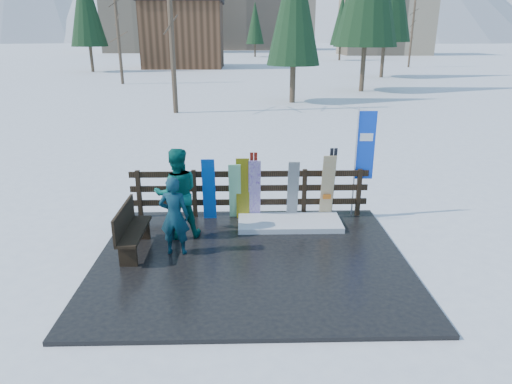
{
  "coord_description": "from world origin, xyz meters",
  "views": [
    {
      "loc": [
        -0.1,
        -7.98,
        4.22
      ],
      "look_at": [
        0.12,
        1.0,
        1.1
      ],
      "focal_mm": 32.0,
      "sensor_mm": 36.0,
      "label": 1
    }
  ],
  "objects_px": {
    "snowboard_4": "(293,190)",
    "snowboard_3": "(255,190)",
    "snowboard_1": "(235,191)",
    "person_front": "(174,216)",
    "snowboard_5": "(327,187)",
    "rental_flag": "(363,150)",
    "person_back": "(177,193)",
    "snowboard_0": "(209,190)",
    "snowboard_2": "(243,189)",
    "bench": "(130,228)"
  },
  "relations": [
    {
      "from": "snowboard_4",
      "to": "rental_flag",
      "type": "distance_m",
      "value": 1.88
    },
    {
      "from": "person_front",
      "to": "rental_flag",
      "type": "bearing_deg",
      "value": -150.85
    },
    {
      "from": "snowboard_4",
      "to": "person_back",
      "type": "height_order",
      "value": "person_back"
    },
    {
      "from": "snowboard_0",
      "to": "rental_flag",
      "type": "distance_m",
      "value": 3.69
    },
    {
      "from": "snowboard_1",
      "to": "person_back",
      "type": "height_order",
      "value": "person_back"
    },
    {
      "from": "rental_flag",
      "to": "person_back",
      "type": "distance_m",
      "value": 4.38
    },
    {
      "from": "snowboard_4",
      "to": "snowboard_2",
      "type": "bearing_deg",
      "value": 180.0
    },
    {
      "from": "snowboard_5",
      "to": "snowboard_2",
      "type": "bearing_deg",
      "value": 180.0
    },
    {
      "from": "snowboard_3",
      "to": "person_back",
      "type": "relative_size",
      "value": 0.76
    },
    {
      "from": "person_front",
      "to": "bench",
      "type": "bearing_deg",
      "value": -1.06
    },
    {
      "from": "snowboard_2",
      "to": "person_front",
      "type": "xyz_separation_m",
      "value": [
        -1.33,
        -1.71,
        0.04
      ]
    },
    {
      "from": "snowboard_2",
      "to": "person_front",
      "type": "relative_size",
      "value": 0.96
    },
    {
      "from": "snowboard_0",
      "to": "snowboard_2",
      "type": "relative_size",
      "value": 0.99
    },
    {
      "from": "snowboard_1",
      "to": "person_front",
      "type": "distance_m",
      "value": 2.06
    },
    {
      "from": "bench",
      "to": "snowboard_5",
      "type": "distance_m",
      "value": 4.5
    },
    {
      "from": "snowboard_0",
      "to": "snowboard_4",
      "type": "height_order",
      "value": "snowboard_0"
    },
    {
      "from": "person_front",
      "to": "snowboard_4",
      "type": "bearing_deg",
      "value": -141.96
    },
    {
      "from": "bench",
      "to": "person_front",
      "type": "xyz_separation_m",
      "value": [
        0.89,
        -0.07,
        0.28
      ]
    },
    {
      "from": "snowboard_0",
      "to": "snowboard_2",
      "type": "height_order",
      "value": "snowboard_2"
    },
    {
      "from": "bench",
      "to": "snowboard_1",
      "type": "height_order",
      "value": "snowboard_1"
    },
    {
      "from": "snowboard_4",
      "to": "snowboard_5",
      "type": "xyz_separation_m",
      "value": [
        0.8,
        0.0,
        0.07
      ]
    },
    {
      "from": "snowboard_5",
      "to": "person_back",
      "type": "bearing_deg",
      "value": -165.05
    },
    {
      "from": "person_back",
      "to": "snowboard_4",
      "type": "bearing_deg",
      "value": -173.07
    },
    {
      "from": "snowboard_2",
      "to": "snowboard_3",
      "type": "relative_size",
      "value": 1.02
    },
    {
      "from": "snowboard_0",
      "to": "rental_flag",
      "type": "relative_size",
      "value": 0.58
    },
    {
      "from": "rental_flag",
      "to": "person_front",
      "type": "distance_m",
      "value": 4.65
    },
    {
      "from": "snowboard_4",
      "to": "snowboard_3",
      "type": "bearing_deg",
      "value": 180.0
    },
    {
      "from": "snowboard_5",
      "to": "rental_flag",
      "type": "height_order",
      "value": "rental_flag"
    },
    {
      "from": "person_front",
      "to": "snowboard_2",
      "type": "bearing_deg",
      "value": -124.27
    },
    {
      "from": "snowboard_5",
      "to": "rental_flag",
      "type": "distance_m",
      "value": 1.2
    },
    {
      "from": "rental_flag",
      "to": "person_front",
      "type": "relative_size",
      "value": 1.64
    },
    {
      "from": "snowboard_1",
      "to": "snowboard_3",
      "type": "bearing_deg",
      "value": 0.0
    },
    {
      "from": "snowboard_3",
      "to": "snowboard_4",
      "type": "distance_m",
      "value": 0.89
    },
    {
      "from": "snowboard_3",
      "to": "snowboard_0",
      "type": "bearing_deg",
      "value": -180.0
    },
    {
      "from": "snowboard_3",
      "to": "person_back",
      "type": "bearing_deg",
      "value": -151.62
    },
    {
      "from": "snowboard_1",
      "to": "snowboard_2",
      "type": "distance_m",
      "value": 0.19
    },
    {
      "from": "snowboard_5",
      "to": "rental_flag",
      "type": "relative_size",
      "value": 0.61
    },
    {
      "from": "snowboard_3",
      "to": "snowboard_5",
      "type": "xyz_separation_m",
      "value": [
        1.69,
        0.0,
        0.05
      ]
    },
    {
      "from": "snowboard_0",
      "to": "person_back",
      "type": "distance_m",
      "value": 1.1
    },
    {
      "from": "snowboard_0",
      "to": "snowboard_5",
      "type": "relative_size",
      "value": 0.94
    },
    {
      "from": "snowboard_2",
      "to": "snowboard_3",
      "type": "bearing_deg",
      "value": 0.0
    },
    {
      "from": "snowboard_0",
      "to": "rental_flag",
      "type": "bearing_deg",
      "value": 4.31
    },
    {
      "from": "snowboard_4",
      "to": "person_back",
      "type": "distance_m",
      "value": 2.7
    },
    {
      "from": "snowboard_5",
      "to": "person_back",
      "type": "height_order",
      "value": "person_back"
    },
    {
      "from": "bench",
      "to": "rental_flag",
      "type": "height_order",
      "value": "rental_flag"
    },
    {
      "from": "bench",
      "to": "snowboard_0",
      "type": "bearing_deg",
      "value": 48.75
    },
    {
      "from": "snowboard_2",
      "to": "snowboard_5",
      "type": "bearing_deg",
      "value": 0.0
    },
    {
      "from": "snowboard_1",
      "to": "snowboard_5",
      "type": "bearing_deg",
      "value": 0.0
    },
    {
      "from": "snowboard_5",
      "to": "snowboard_0",
      "type": "bearing_deg",
      "value": -180.0
    },
    {
      "from": "snowboard_2",
      "to": "person_front",
      "type": "bearing_deg",
      "value": -127.74
    }
  ]
}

